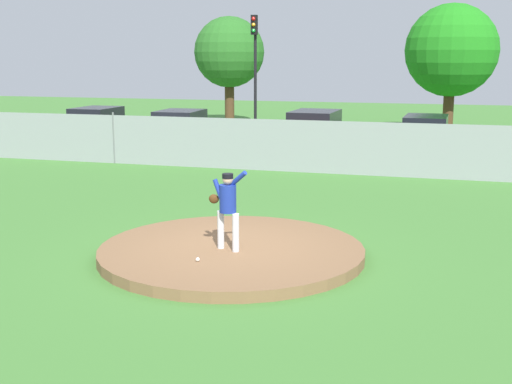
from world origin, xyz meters
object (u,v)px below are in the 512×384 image
(baseball, at_px, (198,259))
(pitcher_youth, at_px, (227,203))
(parked_car_red, at_px, (315,133))
(parked_car_slate, at_px, (97,128))
(parked_car_teal, at_px, (425,137))
(traffic_cone_orange, at_px, (207,149))
(traffic_light_near, at_px, (255,56))
(parked_car_white, at_px, (180,130))

(baseball, bearing_deg, pitcher_youth, 72.02)
(parked_car_red, height_order, parked_car_slate, parked_car_red)
(parked_car_teal, distance_m, parked_car_red, 4.37)
(parked_car_teal, height_order, parked_car_slate, parked_car_slate)
(baseball, bearing_deg, parked_car_slate, 124.83)
(baseball, height_order, parked_car_slate, parked_car_slate)
(parked_car_slate, bearing_deg, pitcher_youth, -52.86)
(traffic_cone_orange, distance_m, traffic_light_near, 7.08)
(pitcher_youth, distance_m, parked_car_teal, 15.29)
(parked_car_teal, bearing_deg, baseball, -101.89)
(parked_car_white, height_order, parked_car_red, parked_car_red)
(parked_car_red, height_order, traffic_cone_orange, parked_car_red)
(parked_car_teal, bearing_deg, parked_car_slate, -177.53)
(traffic_cone_orange, height_order, traffic_light_near, traffic_light_near)
(parked_car_teal, height_order, parked_car_red, parked_car_red)
(parked_car_slate, height_order, traffic_cone_orange, parked_car_slate)
(baseball, bearing_deg, parked_car_white, 113.63)
(parked_car_red, bearing_deg, baseball, -86.25)
(parked_car_teal, relative_size, traffic_light_near, 0.78)
(traffic_cone_orange, xyz_separation_m, traffic_light_near, (0.20, 6.08, 3.62))
(pitcher_youth, xyz_separation_m, parked_car_slate, (-10.89, 14.38, -0.31))
(pitcher_youth, bearing_deg, parked_car_white, 115.74)
(parked_car_white, xyz_separation_m, traffic_light_near, (2.08, 4.28, 3.11))
(baseball, xyz_separation_m, traffic_light_near, (-4.79, 19.97, 3.63))
(pitcher_youth, bearing_deg, parked_car_teal, 78.47)
(pitcher_youth, relative_size, traffic_light_near, 0.27)
(traffic_cone_orange, bearing_deg, parked_car_white, 136.16)
(parked_car_teal, xyz_separation_m, traffic_cone_orange, (-8.32, -1.96, -0.52))
(parked_car_white, height_order, traffic_cone_orange, parked_car_white)
(parked_car_slate, bearing_deg, traffic_cone_orange, -13.56)
(parked_car_slate, bearing_deg, parked_car_white, 6.90)
(pitcher_youth, relative_size, parked_car_red, 0.34)
(pitcher_youth, relative_size, parked_car_white, 0.38)
(pitcher_youth, xyz_separation_m, parked_car_red, (-1.32, 14.94, -0.30))
(parked_car_teal, bearing_deg, parked_car_white, -179.16)
(parked_car_slate, xyz_separation_m, traffic_cone_orange, (5.62, -1.36, -0.55))
(parked_car_slate, bearing_deg, baseball, -55.17)
(baseball, height_order, parked_car_teal, parked_car_teal)
(parked_car_white, bearing_deg, baseball, -66.37)
(parked_car_white, xyz_separation_m, parked_car_teal, (10.21, 0.15, 0.01))
(parked_car_red, height_order, traffic_light_near, traffic_light_near)
(pitcher_youth, bearing_deg, baseball, -107.98)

